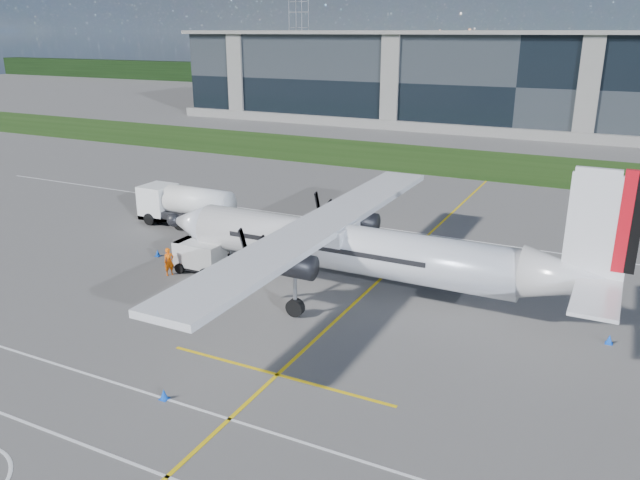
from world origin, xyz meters
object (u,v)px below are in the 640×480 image
(pylon_west, at_px, (299,33))
(safety_cone_nose_stbd, at_px, (191,250))
(safety_cone_portwing, at_px, (164,394))
(ground_crew_person, at_px, (169,260))
(safety_cone_tail, at_px, (609,339))
(fuel_tanker_truck, at_px, (181,205))
(safety_cone_nose_port, at_px, (175,260))
(baggage_tug, at_px, (200,257))
(turboprop_aircraft, at_px, (364,223))
(safety_cone_fwd, at_px, (158,253))

(pylon_west, height_order, safety_cone_nose_stbd, pylon_west)
(pylon_west, bearing_deg, safety_cone_portwing, -63.57)
(ground_crew_person, bearing_deg, safety_cone_portwing, -111.32)
(safety_cone_tail, distance_m, safety_cone_nose_stbd, 28.26)
(fuel_tanker_truck, bearing_deg, safety_cone_nose_port, -54.58)
(fuel_tanker_truck, distance_m, safety_cone_nose_stbd, 7.62)
(fuel_tanker_truck, xyz_separation_m, ground_crew_person, (6.54, -9.52, -0.60))
(safety_cone_nose_stbd, bearing_deg, safety_cone_portwing, -55.79)
(baggage_tug, height_order, safety_cone_portwing, baggage_tug)
(safety_cone_nose_port, height_order, safety_cone_nose_stbd, same)
(safety_cone_nose_stbd, relative_size, safety_cone_portwing, 1.00)
(ground_crew_person, height_order, safety_cone_portwing, ground_crew_person)
(turboprop_aircraft, relative_size, safety_cone_nose_stbd, 61.04)
(turboprop_aircraft, relative_size, fuel_tanker_truck, 3.39)
(safety_cone_tail, xyz_separation_m, safety_cone_portwing, (-17.37, -14.47, 0.00))
(safety_cone_nose_port, xyz_separation_m, safety_cone_fwd, (-2.06, 0.60, 0.00))
(safety_cone_nose_port, bearing_deg, safety_cone_fwd, 163.70)
(turboprop_aircraft, bearing_deg, safety_cone_fwd, -178.61)
(ground_crew_person, bearing_deg, pylon_west, 55.53)
(turboprop_aircraft, bearing_deg, pylon_west, 119.69)
(safety_cone_fwd, bearing_deg, safety_cone_tail, 0.19)
(safety_cone_portwing, xyz_separation_m, safety_cone_fwd, (-12.61, 14.37, 0.00))
(safety_cone_fwd, bearing_deg, fuel_tanker_truck, 115.61)
(turboprop_aircraft, xyz_separation_m, fuel_tanker_truck, (-19.28, 6.65, -2.89))
(safety_cone_tail, bearing_deg, safety_cone_nose_port, -178.56)
(safety_cone_nose_port, bearing_deg, safety_cone_nose_stbd, 97.77)
(safety_cone_nose_port, distance_m, safety_cone_tail, 27.93)
(turboprop_aircraft, distance_m, ground_crew_person, 13.52)
(fuel_tanker_truck, relative_size, safety_cone_nose_stbd, 17.99)
(turboprop_aircraft, bearing_deg, safety_cone_nose_stbd, 175.16)
(pylon_west, relative_size, safety_cone_portwing, 60.00)
(safety_cone_nose_stbd, bearing_deg, ground_crew_person, -71.00)
(ground_crew_person, bearing_deg, safety_cone_nose_stbd, 49.21)
(fuel_tanker_truck, relative_size, baggage_tug, 2.61)
(ground_crew_person, relative_size, safety_cone_nose_stbd, 4.33)
(baggage_tug, height_order, safety_cone_tail, baggage_tug)
(pylon_west, distance_m, baggage_tug, 163.76)
(safety_cone_nose_stbd, xyz_separation_m, safety_cone_fwd, (-1.76, -1.58, 0.00))
(pylon_west, distance_m, fuel_tanker_truck, 153.08)
(pylon_west, height_order, ground_crew_person, pylon_west)
(turboprop_aircraft, relative_size, ground_crew_person, 14.10)
(fuel_tanker_truck, height_order, ground_crew_person, fuel_tanker_truck)
(safety_cone_portwing, distance_m, safety_cone_fwd, 19.12)
(safety_cone_tail, bearing_deg, pylon_west, 123.66)
(turboprop_aircraft, xyz_separation_m, safety_cone_nose_port, (-13.84, -0.99, -4.33))
(safety_cone_nose_port, relative_size, safety_cone_fwd, 1.00)
(safety_cone_nose_stbd, relative_size, safety_cone_fwd, 1.00)
(safety_cone_nose_port, xyz_separation_m, safety_cone_tail, (27.92, 0.70, 0.00))
(baggage_tug, relative_size, safety_cone_portwing, 6.89)
(safety_cone_nose_stbd, height_order, safety_cone_portwing, same)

